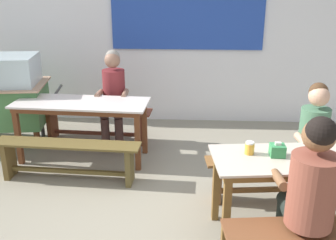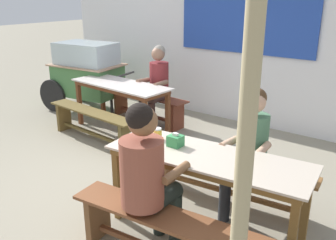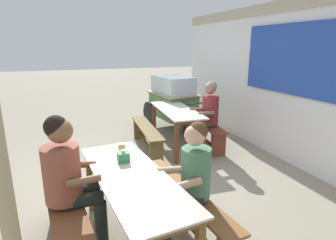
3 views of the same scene
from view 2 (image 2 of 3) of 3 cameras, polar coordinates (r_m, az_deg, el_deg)
The scene contains 15 objects.
ground_plane at distance 4.41m, azimuth -7.83°, elevation -8.99°, with size 40.00×40.00×0.00m, color gray.
backdrop_wall at distance 6.16m, azimuth 10.32°, elevation 12.50°, with size 7.21×0.23×2.62m.
dining_table_far at distance 5.68m, azimuth -7.30°, elevation 4.77°, with size 1.66×0.69×0.75m.
dining_table_near at distance 3.22m, azimuth 6.07°, elevation -6.74°, with size 1.82×0.79×0.75m.
bench_far_back at distance 6.16m, azimuth -3.22°, elevation 2.44°, with size 1.55×0.40×0.46m.
bench_far_front at distance 5.43m, azimuth -11.60°, elevation -0.19°, with size 1.66×0.36×0.46m.
bench_near_back at distance 3.86m, azimuth 9.57°, elevation -8.36°, with size 1.72×0.43×0.46m.
bench_near_front at distance 2.96m, azimuth 0.85°, elevation -17.22°, with size 1.80×0.50×0.46m.
food_cart at distance 6.82m, azimuth -12.43°, elevation 7.33°, with size 1.66×0.99×1.22m.
person_center_facing at distance 5.82m, azimuth -1.78°, elevation 5.93°, with size 0.42×0.53×1.29m.
person_near_front at distance 2.89m, azimuth -3.28°, elevation -7.74°, with size 0.45×0.54×1.32m.
person_right_near_table at distance 3.56m, azimuth 12.35°, elevation -3.96°, with size 0.40×0.54×1.24m.
tissue_box at distance 3.33m, azimuth 1.15°, elevation -3.19°, with size 0.12×0.12×0.13m.
condiment_jar at distance 3.48m, azimuth -1.61°, elevation -2.14°, with size 0.08×0.08×0.11m.
wooden_support_post at distance 2.02m, azimuth 11.45°, elevation -9.16°, with size 0.10×0.10×2.25m, color tan.
Camera 2 is at (2.80, -2.70, 2.08)m, focal length 39.63 mm.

